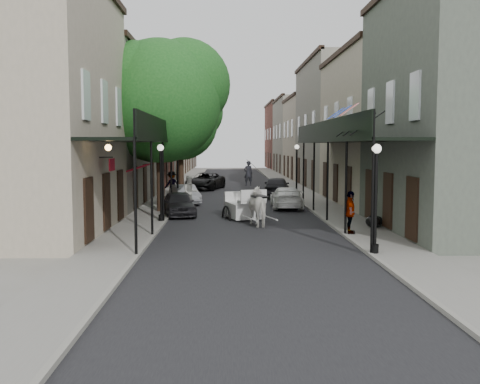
{
  "coord_description": "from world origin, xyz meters",
  "views": [
    {
      "loc": [
        -1.0,
        -19.85,
        3.78
      ],
      "look_at": [
        -0.3,
        5.08,
        1.6
      ],
      "focal_mm": 40.0,
      "sensor_mm": 36.0,
      "label": 1
    }
  ],
  "objects": [
    {
      "name": "tree_near",
      "position": [
        -4.2,
        10.18,
        6.49
      ],
      "size": [
        7.31,
        6.8,
        9.63
      ],
      "color": "#382619",
      "rests_on": "sidewalk_left"
    },
    {
      "name": "trash_bags",
      "position": [
        5.72,
        3.77,
        0.38
      ],
      "size": [
        0.91,
        1.06,
        0.56
      ],
      "color": "black",
      "rests_on": "sidewalk_right"
    },
    {
      "name": "pedestrian_sidewalk_right",
      "position": [
        4.2,
        2.0,
        1.01
      ],
      "size": [
        0.61,
        1.1,
        1.78
      ],
      "primitive_type": "imported",
      "rotation": [
        0.0,
        0.0,
        1.4
      ],
      "color": "gray",
      "rests_on": "sidewalk_right"
    },
    {
      "name": "lamppost_left",
      "position": [
        -4.1,
        6.0,
        2.05
      ],
      "size": [
        0.32,
        0.32,
        3.71
      ],
      "color": "black",
      "rests_on": "sidewalk_left"
    },
    {
      "name": "pedestrian_sidewalk_left",
      "position": [
        -4.73,
        17.55,
        1.05
      ],
      "size": [
        1.37,
        1.28,
        1.86
      ],
      "primitive_type": "imported",
      "rotation": [
        0.0,
        0.0,
        3.79
      ],
      "color": "gray",
      "rests_on": "sidewalk_left"
    },
    {
      "name": "car_left_near",
      "position": [
        -3.5,
        8.73,
        0.66
      ],
      "size": [
        2.33,
        4.11,
        1.32
      ],
      "primitive_type": "imported",
      "rotation": [
        0.0,
        0.0,
        0.21
      ],
      "color": "black",
      "rests_on": "ground"
    },
    {
      "name": "sidewalk_right",
      "position": [
        5.0,
        20.0,
        0.06
      ],
      "size": [
        2.2,
        90.0,
        0.12
      ],
      "primitive_type": "cube",
      "color": "gray",
      "rests_on": "ground"
    },
    {
      "name": "car_right_far",
      "position": [
        2.78,
        19.0,
        0.76
      ],
      "size": [
        2.38,
        4.68,
        1.53
      ],
      "primitive_type": "imported",
      "rotation": [
        0.0,
        0.0,
        3.01
      ],
      "color": "black",
      "rests_on": "ground"
    },
    {
      "name": "car_right_near",
      "position": [
        2.69,
        12.07,
        0.64
      ],
      "size": [
        1.96,
        4.5,
        1.29
      ],
      "primitive_type": "imported",
      "rotation": [
        0.0,
        0.0,
        3.11
      ],
      "color": "white",
      "rests_on": "ground"
    },
    {
      "name": "gallery_right",
      "position": [
        4.79,
        6.98,
        4.05
      ],
      "size": [
        2.2,
        18.05,
        4.88
      ],
      "color": "black",
      "rests_on": "sidewalk_right"
    },
    {
      "name": "lamppost_right_near",
      "position": [
        4.1,
        -2.0,
        2.05
      ],
      "size": [
        0.32,
        0.32,
        3.71
      ],
      "color": "black",
      "rests_on": "sidewalk_right"
    },
    {
      "name": "tree_far",
      "position": [
        -4.25,
        24.18,
        5.84
      ],
      "size": [
        6.45,
        6.0,
        8.61
      ],
      "color": "#382619",
      "rests_on": "sidewalk_left"
    },
    {
      "name": "pedestrian_walking",
      "position": [
        -3.07,
        11.67,
        1.01
      ],
      "size": [
        1.2,
        1.08,
        2.01
      ],
      "primitive_type": "imported",
      "rotation": [
        0.0,
        0.0,
        0.4
      ],
      "color": "#ABABA1",
      "rests_on": "ground"
    },
    {
      "name": "horse",
      "position": [
        0.67,
        5.04,
        0.91
      ],
      "size": [
        1.55,
        2.34,
        1.82
      ],
      "primitive_type": "imported",
      "rotation": [
        0.0,
        0.0,
        3.43
      ],
      "color": "silver",
      "rests_on": "ground"
    },
    {
      "name": "building_row_left",
      "position": [
        -8.6,
        30.0,
        5.25
      ],
      "size": [
        5.0,
        80.0,
        10.5
      ],
      "primitive_type": "cube",
      "color": "#B6A791",
      "rests_on": "ground"
    },
    {
      "name": "gallery_left",
      "position": [
        -4.79,
        6.98,
        4.05
      ],
      "size": [
        2.2,
        18.05,
        4.88
      ],
      "color": "black",
      "rests_on": "sidewalk_left"
    },
    {
      "name": "building_row_right",
      "position": [
        8.6,
        30.0,
        5.25
      ],
      "size": [
        5.0,
        80.0,
        10.5
      ],
      "primitive_type": "cube",
      "color": "gray",
      "rests_on": "ground"
    },
    {
      "name": "car_left_mid",
      "position": [
        -3.6,
        14.56,
        0.62
      ],
      "size": [
        2.41,
        4.0,
        1.24
      ],
      "primitive_type": "imported",
      "rotation": [
        0.0,
        0.0,
        0.31
      ],
      "color": "#9C9CA1",
      "rests_on": "ground"
    },
    {
      "name": "lamppost_right_far",
      "position": [
        4.1,
        18.0,
        2.05
      ],
      "size": [
        0.32,
        0.32,
        3.71
      ],
      "color": "black",
      "rests_on": "sidewalk_right"
    },
    {
      "name": "sidewalk_left",
      "position": [
        -5.0,
        20.0,
        0.06
      ],
      "size": [
        2.2,
        90.0,
        0.12
      ],
      "primitive_type": "cube",
      "color": "gray",
      "rests_on": "ground"
    },
    {
      "name": "carriage",
      "position": [
        -0.13,
        7.75,
        1.18
      ],
      "size": [
        2.35,
        2.99,
        3.04
      ],
      "rotation": [
        0.0,
        0.0,
        0.29
      ],
      "color": "black",
      "rests_on": "ground"
    },
    {
      "name": "car_left_far",
      "position": [
        -2.67,
        25.84,
        0.73
      ],
      "size": [
        3.63,
        5.69,
        1.46
      ],
      "primitive_type": "imported",
      "rotation": [
        0.0,
        0.0,
        -0.25
      ],
      "color": "black",
      "rests_on": "ground"
    },
    {
      "name": "ground",
      "position": [
        0.0,
        0.0,
        0.0
      ],
      "size": [
        140.0,
        140.0,
        0.0
      ],
      "primitive_type": "plane",
      "color": "gray",
      "rests_on": "ground"
    },
    {
      "name": "road",
      "position": [
        0.0,
        20.0,
        0.01
      ],
      "size": [
        8.0,
        90.0,
        0.01
      ],
      "primitive_type": "cube",
      "color": "black",
      "rests_on": "ground"
    }
  ]
}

